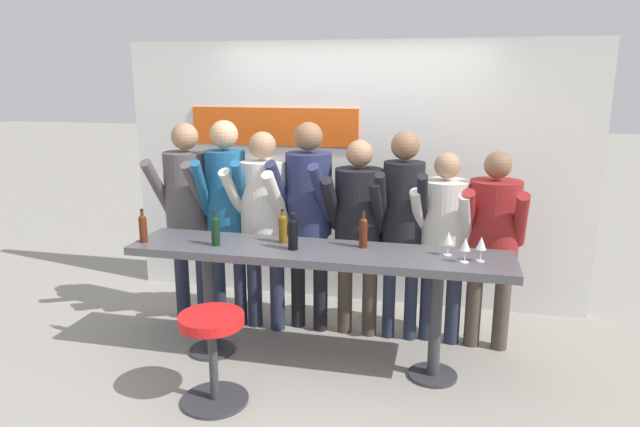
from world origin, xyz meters
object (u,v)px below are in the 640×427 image
Objects in this scene: person_left at (226,200)px; person_center at (308,204)px; person_right at (403,212)px; person_far_right at (444,229)px; wine_glass_1 at (465,245)px; person_center_right at (358,218)px; wine_bottle_3 at (215,229)px; person_far_left at (188,201)px; tasting_table at (317,266)px; bar_stool at (212,344)px; wine_bottle_4 at (143,227)px; wine_bottle_0 at (363,231)px; wine_glass_2 at (448,238)px; person_center_left at (263,211)px; person_rightmost at (493,231)px; wine_bottle_1 at (283,227)px; wine_bottle_2 at (293,233)px; wine_glass_0 at (481,244)px.

person_center is at bearing -3.04° from person_left.
person_right is (0.79, -0.02, -0.02)m from person_center.
person_far_right reaches higher than wine_glass_1.
wine_bottle_3 is at bearing -141.80° from person_center_right.
person_center is 0.44m from person_center_right.
person_far_left is 1.06× the size of person_center_right.
bar_stool is at bearing -129.75° from tasting_table.
person_far_right is 2.36m from wine_bottle_4.
wine_glass_2 is at bearing -5.42° from wine_bottle_0.
person_far_left is 2.22m from person_far_right.
wine_glass_2 is at bearing -55.60° from person_right.
person_center_left reaches higher than wine_bottle_4.
wine_bottle_0 is (-0.96, -0.46, 0.07)m from person_rightmost.
tasting_table is 0.40m from wine_bottle_1.
person_far_left reaches higher than wine_bottle_1.
person_right reaches higher than wine_bottle_1.
wine_bottle_2 is at bearing -164.62° from tasting_table.
person_center is 10.20× the size of wine_glass_0.
person_center_left is at bearing -171.99° from person_center_right.
person_left is (-0.93, 0.53, 0.34)m from tasting_table.
bar_stool is at bearing -71.03° from wine_bottle_3.
wine_bottle_3 reaches higher than bar_stool.
wine_bottle_3 reaches higher than wine_bottle_4.
wine_bottle_0 is at bearing 174.58° from wine_glass_2.
wine_glass_0 is (1.45, -0.13, 0.00)m from wine_bottle_1.
wine_glass_2 is (0.04, -0.55, 0.08)m from person_far_right.
person_center_right is 9.44× the size of wine_glass_0.
person_rightmost reaches higher than wine_bottle_0.
person_far_left is 6.82× the size of wine_bottle_4.
wine_glass_0 is (0.59, -0.61, -0.05)m from person_right.
wine_glass_2 is at bearing -1.95° from wine_bottle_1.
person_right is 6.47× the size of wine_bottle_3.
person_far_left reaches higher than person_center_right.
wine_bottle_1 reaches higher than wine_glass_2.
person_far_right is at bearing 10.09° from person_center_left.
wine_glass_0 is at bearing -1.26° from tasting_table.
bar_stool is at bearing -153.81° from wine_glass_2.
person_center_right is at bearing 58.98° from bar_stool.
person_center_left is 9.75× the size of wine_glass_1.
person_rightmost is (2.59, -0.01, -0.11)m from person_far_left.
tasting_table is 1.47m from person_far_left.
tasting_table is 1.56× the size of person_left.
bar_stool is 3.61× the size of wine_glass_1.
person_center reaches higher than person_far_right.
person_center_left is at bearing 155.60° from wine_bottle_0.
person_center_right reaches higher than wine_bottle_4.
bar_stool is at bearing -159.56° from wine_glass_1.
wine_glass_1 is (1.61, 0.60, 0.62)m from bar_stool.
tasting_table is 1.19m from wine_glass_0.
wine_glass_1 is (1.35, -0.18, 0.00)m from wine_bottle_1.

